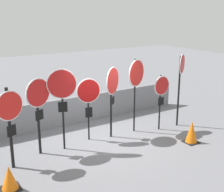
# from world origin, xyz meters

# --- Properties ---
(ground_plane) EXTENTS (40.00, 40.00, 0.00)m
(ground_plane) POSITION_xyz_m (0.00, 0.00, 0.00)
(ground_plane) COLOR slate
(fence_back) EXTENTS (8.89, 0.12, 1.01)m
(fence_back) POSITION_xyz_m (0.00, 1.83, 0.50)
(fence_back) COLOR slate
(fence_back) RESTS_ON ground
(stop_sign_0) EXTENTS (0.75, 0.29, 2.20)m
(stop_sign_0) POSITION_xyz_m (-2.93, -0.36, 1.49)
(stop_sign_0) COLOR black
(stop_sign_0) RESTS_ON ground
(stop_sign_1) EXTENTS (0.79, 0.32, 2.27)m
(stop_sign_1) POSITION_xyz_m (-2.02, 0.06, 1.61)
(stop_sign_1) COLOR black
(stop_sign_1) RESTS_ON ground
(stop_sign_2) EXTENTS (0.83, 0.32, 2.47)m
(stop_sign_2) POSITION_xyz_m (-1.33, -0.02, 1.84)
(stop_sign_2) COLOR black
(stop_sign_2) RESTS_ON ground
(stop_sign_3) EXTENTS (0.77, 0.16, 2.04)m
(stop_sign_3) POSITION_xyz_m (-0.37, 0.19, 1.51)
(stop_sign_3) COLOR black
(stop_sign_3) RESTS_ON ground
(stop_sign_4) EXTENTS (0.75, 0.51, 2.35)m
(stop_sign_4) POSITION_xyz_m (0.40, 0.02, 1.72)
(stop_sign_4) COLOR black
(stop_sign_4) RESTS_ON ground
(stop_sign_5) EXTENTS (0.84, 0.37, 2.52)m
(stop_sign_5) POSITION_xyz_m (1.33, 0.01, 1.92)
(stop_sign_5) COLOR black
(stop_sign_5) RESTS_ON ground
(stop_sign_6) EXTENTS (0.67, 0.14, 1.95)m
(stop_sign_6) POSITION_xyz_m (2.16, -0.32, 1.43)
(stop_sign_6) COLOR black
(stop_sign_6) RESTS_ON ground
(stop_sign_7) EXTENTS (0.59, 0.41, 2.61)m
(stop_sign_7) POSITION_xyz_m (3.00, -0.36, 1.93)
(stop_sign_7) COLOR black
(stop_sign_7) RESTS_ON ground
(traffic_cone_0) EXTENTS (0.44, 0.44, 0.70)m
(traffic_cone_0) POSITION_xyz_m (2.28, -1.69, 0.35)
(traffic_cone_0) COLOR black
(traffic_cone_0) RESTS_ON ground
(traffic_cone_1) EXTENTS (0.47, 0.47, 0.59)m
(traffic_cone_1) POSITION_xyz_m (-3.30, -1.34, 0.29)
(traffic_cone_1) COLOR black
(traffic_cone_1) RESTS_ON ground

